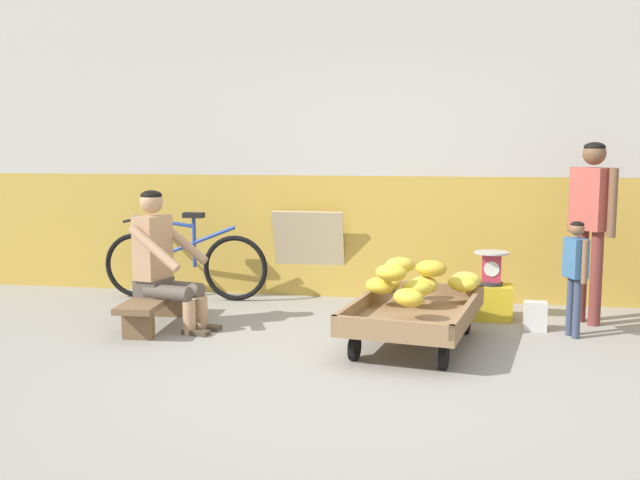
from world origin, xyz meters
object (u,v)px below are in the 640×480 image
vendor_seated (162,260)px  shopping_bag (535,316)px  weighing_scale (491,268)px  customer_adult (592,212)px  customer_child (575,266)px  banana_cart (414,315)px  low_bench (154,303)px  plastic_crate (490,302)px  bicycle_near_left (185,263)px  sign_board (309,254)px

vendor_seated → shopping_bag: bearing=8.8°
weighing_scale → shopping_bag: bearing=-44.8°
customer_adult → customer_child: 0.65m
banana_cart → vendor_seated: (-2.07, 0.18, 0.33)m
low_bench → plastic_crate: (2.76, 0.79, -0.05)m
bicycle_near_left → weighing_scale: bearing=-6.3°
customer_child → shopping_bag: 0.55m
weighing_scale → banana_cart: bearing=-121.5°
sign_board → customer_child: bearing=-26.1°
banana_cart → customer_child: customer_child is taller
low_bench → sign_board: sign_board is taller
bicycle_near_left → customer_adult: size_ratio=1.09×
low_bench → weighing_scale: 2.88m
customer_child → banana_cart: bearing=-158.0°
customer_child → shopping_bag: bearing=150.3°
bicycle_near_left → banana_cart: bearing=-29.5°
vendor_seated → customer_adult: bearing=13.0°
vendor_seated → weighing_scale: size_ratio=3.80×
low_bench → shopping_bag: bearing=8.2°
plastic_crate → sign_board: 1.88m
shopping_bag → sign_board: bearing=154.4°
vendor_seated → plastic_crate: (2.68, 0.81, -0.42)m
weighing_scale → sign_board: bearing=159.3°
customer_adult → customer_child: size_ratio=1.66×
banana_cart → vendor_seated: 2.11m
banana_cart → plastic_crate: 1.16m
weighing_scale → vendor_seated: bearing=-163.2°
vendor_seated → plastic_crate: bearing=16.8°
low_bench → vendor_seated: vendor_seated is taller
sign_board → customer_adult: customer_adult is taller
customer_child → shopping_bag: (-0.27, 0.15, -0.45)m
vendor_seated → customer_child: bearing=5.4°
banana_cart → shopping_bag: banana_cart is taller
plastic_crate → customer_child: customer_child is taller
low_bench → customer_adult: 3.73m
banana_cart → vendor_seated: vendor_seated is taller
low_bench → vendor_seated: bearing=-13.0°
low_bench → banana_cart: bearing=-5.2°
banana_cart → shopping_bag: 1.15m
weighing_scale → sign_board: 1.86m
low_bench → sign_board: 1.79m
low_bench → plastic_crate: 2.87m
bicycle_near_left → customer_child: 3.63m
vendor_seated → bicycle_near_left: bearing=102.0°
plastic_crate → customer_adult: size_ratio=0.24×
banana_cart → customer_child: size_ratio=1.69×
customer_adult → vendor_seated: bearing=-167.0°
weighing_scale → shopping_bag: size_ratio=1.25×
low_bench → plastic_crate: bearing=15.9°
vendor_seated → bicycle_near_left: (-0.24, 1.13, -0.21)m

